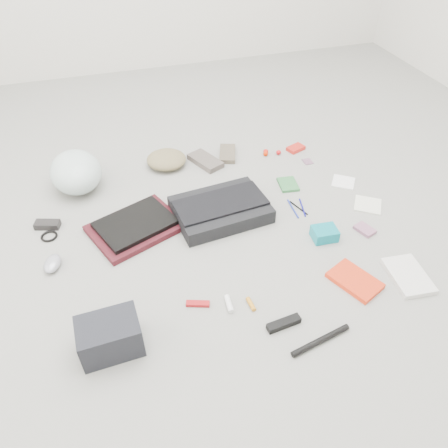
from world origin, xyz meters
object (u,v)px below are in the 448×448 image
object	(u,v)px
accordion_wallet	(324,234)
camera_bag	(110,336)
messenger_bag	(221,210)
bike_helmet	(76,172)
laptop	(135,223)
book_red	(355,281)

from	to	relation	value
accordion_wallet	camera_bag	bearing A→B (deg)	-158.84
messenger_bag	bike_helmet	distance (m)	0.76
laptop	accordion_wallet	xyz separation A→B (m)	(0.79, -0.30, -0.01)
messenger_bag	laptop	distance (m)	0.40
messenger_bag	book_red	distance (m)	0.68
laptop	accordion_wallet	bearing A→B (deg)	-42.84
bike_helmet	accordion_wallet	bearing A→B (deg)	-40.70
bike_helmet	camera_bag	distance (m)	1.01
camera_bag	messenger_bag	bearing A→B (deg)	42.79
laptop	bike_helmet	distance (m)	0.47
laptop	book_red	size ratio (longest dim) A/B	1.65
laptop	book_red	bearing A→B (deg)	-57.97
bike_helmet	camera_bag	bearing A→B (deg)	-92.37
camera_bag	accordion_wallet	size ratio (longest dim) A/B	1.93
messenger_bag	accordion_wallet	world-z (taller)	messenger_bag
bike_helmet	accordion_wallet	xyz separation A→B (m)	(1.01, -0.71, -0.07)
messenger_bag	accordion_wallet	size ratio (longest dim) A/B	3.96
book_red	bike_helmet	bearing A→B (deg)	111.74
messenger_bag	accordion_wallet	xyz separation A→B (m)	(0.39, -0.29, -0.01)
bike_helmet	book_red	world-z (taller)	bike_helmet
messenger_bag	camera_bag	size ratio (longest dim) A/B	2.05
bike_helmet	book_red	distance (m)	1.41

